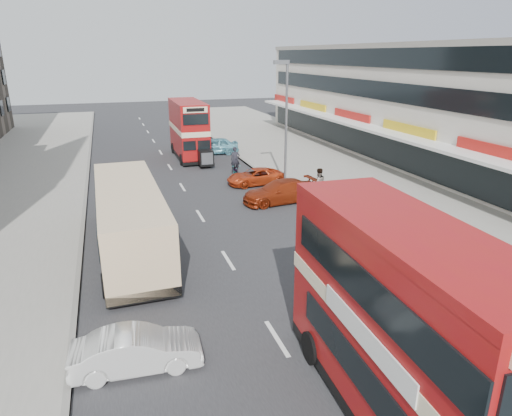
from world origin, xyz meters
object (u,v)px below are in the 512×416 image
object	(u,v)px
pedestrian_near	(318,184)
cyclist	(235,167)
car_left_front	(137,350)
car_right_a	(280,192)
street_lamp	(285,115)
car_right_c	(214,146)
coach	(130,217)
bus_second	(189,129)
car_right_b	(255,177)
bus_main	(403,326)

from	to	relation	value
pedestrian_near	cyclist	distance (m)	7.85
car_left_front	car_right_a	size ratio (longest dim) A/B	0.78
cyclist	pedestrian_near	bearing A→B (deg)	-59.46
car_right_a	cyclist	world-z (taller)	cyclist
cyclist	street_lamp	bearing A→B (deg)	-49.61
pedestrian_near	street_lamp	bearing A→B (deg)	-76.44
car_left_front	car_right_c	bearing A→B (deg)	-13.99
street_lamp	coach	distance (m)	13.27
street_lamp	bus_second	xyz separation A→B (m)	(-4.37, 10.96, -2.36)
street_lamp	car_right_b	world-z (taller)	street_lamp
coach	car_right_c	bearing A→B (deg)	65.63
car_right_a	cyclist	size ratio (longest dim) A/B	2.12
street_lamp	car_right_a	world-z (taller)	street_lamp
car_left_front	pedestrian_near	world-z (taller)	pedestrian_near
street_lamp	car_left_front	distance (m)	19.82
coach	pedestrian_near	distance (m)	11.88
bus_second	car_right_c	distance (m)	2.99
coach	car_right_a	bearing A→B (deg)	25.90
car_left_front	car_right_a	world-z (taller)	car_right_a
coach	cyclist	xyz separation A→B (m)	(8.00, 11.22, -0.88)
car_left_front	car_right_b	distance (m)	19.50
car_right_a	bus_main	bearing A→B (deg)	-17.04
car_right_a	pedestrian_near	world-z (taller)	pedestrian_near
car_right_a	street_lamp	bearing A→B (deg)	149.59
pedestrian_near	bus_second	bearing A→B (deg)	-69.27
bus_main	pedestrian_near	bearing A→B (deg)	-106.99
street_lamp	car_left_front	xyz separation A→B (m)	(-10.77, -16.10, -4.19)
car_right_b	cyclist	bearing A→B (deg)	-168.46
bus_main	cyclist	distance (m)	23.65
street_lamp	car_right_c	bearing A→B (deg)	99.83
cyclist	car_right_a	bearing A→B (deg)	-75.31
car_right_a	pedestrian_near	bearing A→B (deg)	71.66
bus_main	car_right_a	bearing A→B (deg)	-99.34
street_lamp	pedestrian_near	distance (m)	5.21
street_lamp	coach	world-z (taller)	street_lamp
coach	pedestrian_near	size ratio (longest dim) A/B	5.42
bus_main	cyclist	bearing A→B (deg)	-93.85
bus_second	car_right_c	xyz separation A→B (m)	(2.33, 0.81, -1.70)
car_left_front	car_right_a	bearing A→B (deg)	-32.23
bus_second	cyclist	xyz separation A→B (m)	(1.99, -7.39, -1.68)
car_right_b	car_right_a	bearing A→B (deg)	-2.55
car_right_a	pedestrian_near	xyz separation A→B (m)	(2.23, -0.52, 0.44)
coach	car_right_c	world-z (taller)	coach
bus_second	street_lamp	bearing A→B (deg)	112.28
car_right_a	car_right_b	size ratio (longest dim) A/B	1.18
bus_second	cyclist	size ratio (longest dim) A/B	3.85
pedestrian_near	cyclist	size ratio (longest dim) A/B	0.88
coach	car_left_front	distance (m)	8.52
bus_main	coach	distance (m)	13.42
coach	cyclist	world-z (taller)	coach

